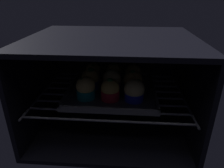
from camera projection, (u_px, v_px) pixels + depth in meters
oven_cavity at (113, 81)px, 82.40cm from camera, size 59.00×47.00×37.00cm
oven_rack at (112, 93)px, 79.95cm from camera, size 54.80×42.00×0.80cm
baking_tray at (112, 90)px, 80.10cm from camera, size 33.04×33.04×2.20cm
muffin_row0_col0 at (86, 88)px, 71.50cm from camera, size 6.71×6.71×7.99cm
muffin_row0_col1 at (110, 90)px, 70.90cm from camera, size 6.66×6.66×7.93cm
muffin_row0_col2 at (134, 91)px, 70.13cm from camera, size 7.10×7.10×7.70cm
muffin_row1_col0 at (91, 79)px, 79.14cm from camera, size 6.97×6.97×8.53cm
muffin_row1_col1 at (112, 80)px, 78.24cm from camera, size 6.95×6.95×7.86cm
muffin_row1_col2 at (133, 81)px, 77.76cm from camera, size 7.21×7.21×8.08cm
muffin_row2_col0 at (93, 72)px, 86.78cm from camera, size 6.66×6.66×7.45cm
muffin_row2_col1 at (114, 73)px, 86.36cm from camera, size 6.66×6.66×7.84cm
muffin_row2_col2 at (133, 74)px, 85.22cm from camera, size 6.66×6.66×7.41cm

